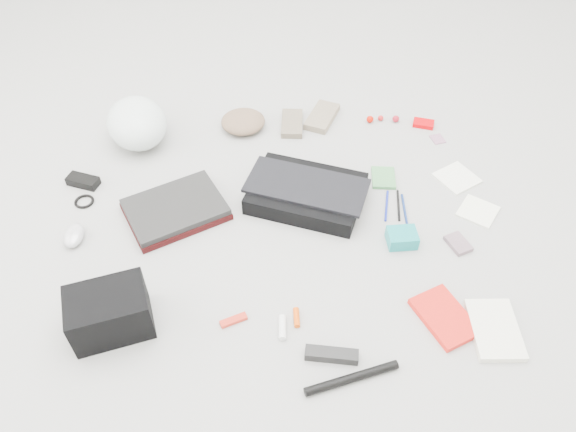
{
  "coord_description": "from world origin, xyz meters",
  "views": [
    {
      "loc": [
        -0.11,
        -1.31,
        1.44
      ],
      "look_at": [
        0.0,
        0.0,
        0.05
      ],
      "focal_mm": 35.0,
      "sensor_mm": 36.0,
      "label": 1
    }
  ],
  "objects": [
    {
      "name": "napkin_bottom",
      "position": [
        0.68,
        0.01,
        0.0
      ],
      "size": [
        0.17,
        0.17,
        0.01
      ],
      "primitive_type": "cube",
      "rotation": [
        0.0,
        0.0,
        0.9
      ],
      "color": "white",
      "rests_on": "ground_plane"
    },
    {
      "name": "camera_bag",
      "position": [
        -0.55,
        -0.36,
        0.07
      ],
      "size": [
        0.26,
        0.21,
        0.15
      ],
      "primitive_type": "cube",
      "rotation": [
        0.0,
        0.0,
        0.23
      ],
      "color": "black",
      "rests_on": "ground_plane"
    },
    {
      "name": "notepad",
      "position": [
        0.38,
        0.21,
        0.01
      ],
      "size": [
        0.1,
        0.13,
        0.01
      ],
      "primitive_type": "cube",
      "rotation": [
        0.0,
        0.0,
        -0.14
      ],
      "color": "#448549",
      "rests_on": "ground_plane"
    },
    {
      "name": "mitten_right",
      "position": [
        0.19,
        0.6,
        0.01
      ],
      "size": [
        0.17,
        0.21,
        0.03
      ],
      "primitive_type": "cube",
      "rotation": [
        0.0,
        0.0,
        -0.48
      ],
      "color": "gray",
      "rests_on": "ground_plane"
    },
    {
      "name": "pen_black",
      "position": [
        0.4,
        0.06,
        0.0
      ],
      "size": [
        0.04,
        0.15,
        0.01
      ],
      "primitive_type": "cylinder",
      "rotation": [
        1.57,
        0.0,
        -0.18
      ],
      "color": "black",
      "rests_on": "ground_plane"
    },
    {
      "name": "book_red",
      "position": [
        0.44,
        -0.42,
        0.01
      ],
      "size": [
        0.19,
        0.23,
        0.02
      ],
      "primitive_type": "cube",
      "rotation": [
        0.0,
        0.0,
        0.38
      ],
      "color": "red",
      "rests_on": "ground_plane"
    },
    {
      "name": "cable_coil",
      "position": [
        -0.73,
        0.18,
        0.01
      ],
      "size": [
        0.09,
        0.09,
        0.01
      ],
      "primitive_type": "torus",
      "rotation": [
        0.0,
        0.0,
        -0.39
      ],
      "color": "black",
      "rests_on": "ground_plane"
    },
    {
      "name": "laptop",
      "position": [
        -0.39,
        0.09,
        0.03
      ],
      "size": [
        0.4,
        0.35,
        0.02
      ],
      "primitive_type": "cube",
      "rotation": [
        0.0,
        0.0,
        0.42
      ],
      "color": "black",
      "rests_on": "laptop_sleeve"
    },
    {
      "name": "pen_blue",
      "position": [
        0.36,
        0.06,
        0.0
      ],
      "size": [
        0.05,
        0.15,
        0.01
      ],
      "primitive_type": "cylinder",
      "rotation": [
        1.57,
        0.0,
        -0.26
      ],
      "color": "#1322A0",
      "rests_on": "ground_plane"
    },
    {
      "name": "bike_helmet",
      "position": [
        -0.55,
        0.52,
        0.09
      ],
      "size": [
        0.31,
        0.34,
        0.17
      ],
      "primitive_type": "ellipsoid",
      "rotation": [
        0.0,
        0.0,
        0.29
      ],
      "color": "white",
      "rests_on": "ground_plane"
    },
    {
      "name": "stamp_sheet",
      "position": [
        0.65,
        0.42,
        0.0
      ],
      "size": [
        0.06,
        0.07,
        0.0
      ],
      "primitive_type": "cube",
      "rotation": [
        0.0,
        0.0,
        0.19
      ],
      "color": "#A36C8B",
      "rests_on": "ground_plane"
    },
    {
      "name": "card_deck",
      "position": [
        0.56,
        -0.14,
        0.01
      ],
      "size": [
        0.09,
        0.1,
        0.02
      ],
      "primitive_type": "cube",
      "rotation": [
        0.0,
        0.0,
        0.34
      ],
      "color": "slate",
      "rests_on": "ground_plane"
    },
    {
      "name": "lollipop_a",
      "position": [
        0.39,
        0.56,
        0.01
      ],
      "size": [
        0.04,
        0.04,
        0.03
      ],
      "primitive_type": "sphere",
      "rotation": [
        0.0,
        0.0,
        -0.33
      ],
      "color": "#C80D00",
      "rests_on": "ground_plane"
    },
    {
      "name": "mouse",
      "position": [
        -0.73,
        0.0,
        0.02
      ],
      "size": [
        0.07,
        0.11,
        0.04
      ],
      "primitive_type": "ellipsoid",
      "rotation": [
        0.0,
        0.0,
        -0.02
      ],
      "color": "#B5B5B9",
      "rests_on": "ground_plane"
    },
    {
      "name": "accordion_wallet",
      "position": [
        0.37,
        -0.11,
        0.02
      ],
      "size": [
        0.1,
        0.08,
        0.05
      ],
      "primitive_type": "cube",
      "rotation": [
        0.0,
        0.0,
        0.01
      ],
      "color": "teal",
      "rests_on": "ground_plane"
    },
    {
      "name": "u_lock",
      "position": [
        0.08,
        -0.52,
        0.02
      ],
      "size": [
        0.16,
        0.07,
        0.03
      ],
      "primitive_type": "cube",
      "rotation": [
        0.0,
        0.0,
        -0.2
      ],
      "color": "black",
      "rests_on": "ground_plane"
    },
    {
      "name": "bag_flap",
      "position": [
        0.08,
        0.12,
        0.07
      ],
      "size": [
        0.47,
        0.34,
        0.01
      ],
      "primitive_type": "cube",
      "rotation": [
        0.0,
        0.0,
        -0.39
      ],
      "color": "black",
      "rests_on": "messenger_bag"
    },
    {
      "name": "laptop_sleeve",
      "position": [
        -0.39,
        0.09,
        0.01
      ],
      "size": [
        0.4,
        0.36,
        0.02
      ],
      "primitive_type": "cube",
      "rotation": [
        0.0,
        0.0,
        0.42
      ],
      "color": "black",
      "rests_on": "ground_plane"
    },
    {
      "name": "pen_navy",
      "position": [
        0.42,
        0.03,
        0.0
      ],
      "size": [
        0.03,
        0.16,
        0.01
      ],
      "primitive_type": "cylinder",
      "rotation": [
        1.57,
        0.0,
        -0.1
      ],
      "color": "navy",
      "rests_on": "ground_plane"
    },
    {
      "name": "messenger_bag",
      "position": [
        0.08,
        0.12,
        0.03
      ],
      "size": [
        0.47,
        0.41,
        0.07
      ],
      "primitive_type": "cube",
      "rotation": [
        0.0,
        0.0,
        -0.39
      ],
      "color": "black",
      "rests_on": "ground_plane"
    },
    {
      "name": "napkin_top",
      "position": [
        0.66,
        0.19,
        0.0
      ],
      "size": [
        0.18,
        0.18,
        0.01
      ],
      "primitive_type": "cube",
      "rotation": [
        0.0,
        0.0,
        0.48
      ],
      "color": "white",
      "rests_on": "ground_plane"
    },
    {
      "name": "lollipop_c",
      "position": [
        0.5,
        0.55,
        0.01
      ],
      "size": [
        0.04,
        0.04,
        0.03
      ],
      "primitive_type": "sphere",
      "rotation": [
        0.0,
        0.0,
        0.29
      ],
      "color": "maroon",
      "rests_on": "ground_plane"
    },
    {
      "name": "toiletry_tube_orange",
      "position": [
        -0.01,
        -0.38,
        0.01
      ],
      "size": [
        0.02,
        0.06,
        0.02
      ],
      "primitive_type": "cylinder",
      "rotation": [
        1.57,
        0.0,
        -0.03
      ],
      "color": "#E24B07",
      "rests_on": "ground_plane"
    },
    {
      "name": "power_brick",
      "position": [
        -0.74,
        0.28,
        0.02
      ],
      "size": [
        0.13,
        0.1,
        0.03
      ],
      "primitive_type": "cube",
      "rotation": [
        0.0,
        0.0,
        -0.4
      ],
      "color": "black",
      "rests_on": "ground_plane"
    },
    {
      "name": "ground_plane",
      "position": [
        0.0,
        0.0,
        0.0
      ],
      "size": [
        4.0,
        4.0,
        0.0
      ],
      "primitive_type": "plane",
      "color": "gray"
    },
    {
      "name": "bike_pump",
      "position": [
        0.13,
        -0.59,
        0.01
      ],
      "size": [
        0.27,
        0.09,
        0.03
      ],
      "primitive_type": "cylinder",
      "rotation": [
        0.0,
        1.57,
        0.23
      ],
      "color": "black",
      "rests_on": "ground_plane"
    },
    {
      "name": "book_white",
      "position": [
        0.57,
        -0.47,
        0.01
      ],
      "size": [
        0.15,
        0.21,
        0.02
      ],
      "primitive_type": "cube",
      "rotation": [
        0.0,
        0.0,
        -0.08
      ],
      "color": "silver",
      "rests_on": "ground_plane"
    },
    {
      "name": "multitool",
      "position": [
        -0.2,
        -0.37,
        0.01
      ],
      "size": [
        0.09,
        0.05,
        0.01
      ],
      "primitive_type": "cube",
      "rotation": [
        0.0,
        0.0,
        0.34
      ],
      "color": "red",
      "rests_on": "ground_plane"
    },
    {
      "name": "altoids_tin",
      "position": [
        0.61,
        0.52,
        0.01
      ],
      "size": [
        0.1,
        0.08,
        0.02
      ],
      "primitive_type": "cube",
      "rotation": [
        0.0,
        0.0,
        -0.35
      ],
      "color": "#CB0107",
      "rests_on": "ground_plane"
    },
    {
      "name": "mitten_left",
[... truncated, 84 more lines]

